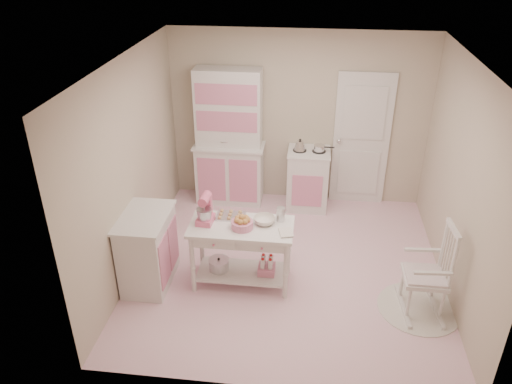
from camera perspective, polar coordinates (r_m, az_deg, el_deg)
room_shell at (r=5.60m, az=4.09°, el=5.10°), size 3.84×3.84×2.62m
door at (r=7.60m, az=11.94°, el=5.83°), size 0.82×0.05×2.04m
hutch at (r=7.47m, az=-3.12°, el=6.16°), size 1.06×0.50×2.08m
stove at (r=7.56m, az=5.93°, el=1.51°), size 0.62×0.57×0.92m
base_cabinet at (r=6.06m, az=-12.25°, el=-6.44°), size 0.54×0.84×0.92m
lace_rug at (r=6.09m, az=18.07°, el=-12.50°), size 0.92×0.92×0.01m
rocking_chair at (r=5.77m, az=18.87°, el=-8.37°), size 0.53×0.75×1.10m
work_table at (r=5.95m, az=-1.65°, el=-7.11°), size 1.20×0.60×0.80m
stand_mixer at (r=5.73m, az=-5.86°, el=-2.02°), size 0.22×0.29×0.34m
cookie_tray at (r=5.90m, az=-2.89°, el=-2.76°), size 0.34×0.24×0.02m
bread_basket at (r=5.66m, az=-1.58°, el=-3.74°), size 0.25×0.25×0.09m
mixing_bowl at (r=5.75m, az=0.97°, el=-3.26°), size 0.25×0.25×0.08m
metal_pitcher at (r=5.78m, az=2.84°, el=-2.57°), size 0.10×0.10×0.17m
recipe_book at (r=5.58m, az=2.70°, el=-4.71°), size 0.19×0.23×0.02m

